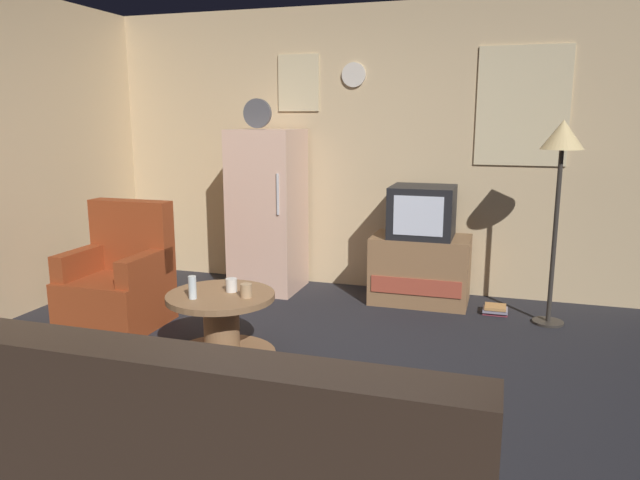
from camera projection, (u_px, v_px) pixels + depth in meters
name	position (u px, v px, depth m)	size (l,w,h in m)	color
ground_plane	(271.00, 392.00, 3.57)	(12.00, 12.00, 0.00)	#232328
wall_with_art	(367.00, 150.00, 5.60)	(5.20, 0.12, 2.60)	#D1B284
fridge	(268.00, 210.00, 5.58)	(0.60, 0.62, 1.77)	beige
tv_stand	(420.00, 269.00, 5.27)	(0.84, 0.53, 0.59)	#8E6642
crt_tv	(422.00, 212.00, 5.16)	(0.54, 0.51, 0.44)	black
standing_lamp	(562.00, 151.00, 4.48)	(0.32, 0.32, 1.59)	#332D28
coffee_table	(222.00, 327.00, 4.01)	(0.72, 0.72, 0.46)	#8E6642
wine_glass	(192.00, 287.00, 3.84)	(0.05, 0.05, 0.15)	silver
mug_ceramic_white	(231.00, 285.00, 4.01)	(0.08, 0.08, 0.09)	silver
mug_ceramic_tan	(246.00, 291.00, 3.88)	(0.08, 0.08, 0.09)	tan
armchair	(119.00, 283.00, 4.68)	(0.68, 0.68, 0.96)	maroon
book_stack	(495.00, 310.00, 4.98)	(0.20, 0.17, 0.07)	#9F3443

